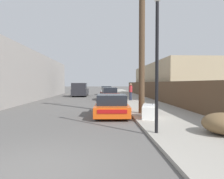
{
  "coord_description": "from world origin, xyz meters",
  "views": [
    {
      "loc": [
        1.55,
        -4.35,
        1.93
      ],
      "look_at": [
        2.11,
        7.27,
        1.56
      ],
      "focal_mm": 32.0,
      "sensor_mm": 36.0,
      "label": 1
    }
  ],
  "objects": [
    {
      "name": "building_right_house",
      "position": [
        10.96,
        23.79,
        2.27
      ],
      "size": [
        6.0,
        19.31,
        4.55
      ],
      "primitive_type": "cube",
      "color": "tan",
      "rests_on": "ground"
    },
    {
      "name": "ground_plane",
      "position": [
        0.0,
        0.0,
        0.0
      ],
      "size": [
        220.0,
        220.0,
        0.0
      ],
      "primitive_type": "plane",
      "color": "#595654"
    },
    {
      "name": "utility_pole",
      "position": [
        3.9,
        7.49,
        4.81
      ],
      "size": [
        1.8,
        0.35,
        9.22
      ],
      "color": "#4C3826",
      "rests_on": "sidewalk_curb"
    },
    {
      "name": "wooden_fence",
      "position": [
        7.25,
        18.51,
        1.1
      ],
      "size": [
        0.08,
        39.38,
        1.95
      ],
      "primitive_type": "cube",
      "color": "brown",
      "rests_on": "sidewalk_curb"
    },
    {
      "name": "brush_pile",
      "position": [
        5.86,
        2.47,
        0.5
      ],
      "size": [
        1.5,
        1.49,
        0.76
      ],
      "color": "brown",
      "rests_on": "sidewalk_curb"
    },
    {
      "name": "sidewalk_curb",
      "position": [
        5.3,
        23.5,
        0.06
      ],
      "size": [
        4.2,
        63.0,
        0.12
      ],
      "primitive_type": "cube",
      "color": "#9E998E",
      "rests_on": "ground"
    },
    {
      "name": "building_left_block",
      "position": [
        -9.11,
        21.55,
        2.69
      ],
      "size": [
        7.0,
        24.59,
        5.38
      ],
      "primitive_type": "cube",
      "color": "gray",
      "rests_on": "ground"
    },
    {
      "name": "pedestrian",
      "position": [
        4.53,
        16.56,
        1.04
      ],
      "size": [
        0.34,
        0.34,
        1.79
      ],
      "color": "#282D42",
      "rests_on": "sidewalk_curb"
    },
    {
      "name": "pickup_truck",
      "position": [
        -1.69,
        24.88,
        0.96
      ],
      "size": [
        2.11,
        5.46,
        1.95
      ],
      "rotation": [
        0.0,
        0.0,
        3.15
      ],
      "color": "#232328",
      "rests_on": "ground"
    },
    {
      "name": "car_parked_far",
      "position": [
        2.17,
        28.19,
        0.66
      ],
      "size": [
        1.92,
        4.13,
        1.42
      ],
      "rotation": [
        0.0,
        0.0,
        0.04
      ],
      "color": "silver",
      "rests_on": "ground"
    },
    {
      "name": "parked_sports_car_red",
      "position": [
        2.09,
        7.39,
        0.58
      ],
      "size": [
        2.02,
        4.32,
        1.27
      ],
      "rotation": [
        0.0,
        0.0,
        -0.03
      ],
      "color": "#E05114",
      "rests_on": "ground"
    },
    {
      "name": "street_lamp",
      "position": [
        3.51,
        2.77,
        2.98
      ],
      "size": [
        0.26,
        0.26,
        4.96
      ],
      "color": "black",
      "rests_on": "sidewalk_curb"
    },
    {
      "name": "discarded_fridge",
      "position": [
        3.97,
        5.9,
        0.45
      ],
      "size": [
        1.03,
        1.7,
        0.69
      ],
      "rotation": [
        0.0,
        0.0,
        -0.25
      ],
      "color": "white",
      "rests_on": "sidewalk_curb"
    },
    {
      "name": "car_parked_mid",
      "position": [
        2.29,
        18.19,
        0.67
      ],
      "size": [
        2.09,
        4.79,
        1.44
      ],
      "rotation": [
        0.0,
        0.0,
        0.08
      ],
      "color": "#5B1E19",
      "rests_on": "ground"
    }
  ]
}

